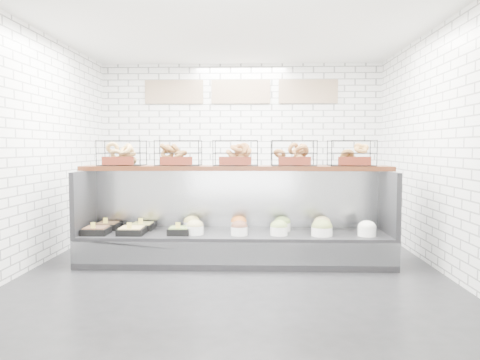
{
  "coord_description": "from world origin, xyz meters",
  "views": [
    {
      "loc": [
        0.26,
        -5.72,
        1.5
      ],
      "look_at": [
        0.06,
        0.45,
        1.07
      ],
      "focal_mm": 35.0,
      "sensor_mm": 36.0,
      "label": 1
    }
  ],
  "objects": [
    {
      "name": "room_shell",
      "position": [
        0.0,
        0.6,
        2.06
      ],
      "size": [
        5.02,
        5.51,
        3.01
      ],
      "color": "white",
      "rests_on": "ground"
    },
    {
      "name": "bagel_shelf",
      "position": [
        -0.0,
        0.52,
        1.38
      ],
      "size": [
        4.1,
        0.5,
        0.4
      ],
      "color": "#3B1A0C",
      "rests_on": "display_case"
    },
    {
      "name": "display_case",
      "position": [
        -0.0,
        0.34,
        0.33
      ],
      "size": [
        4.0,
        0.9,
        1.2
      ],
      "color": "black",
      "rests_on": "ground"
    },
    {
      "name": "ground",
      "position": [
        0.0,
        0.0,
        0.0
      ],
      "size": [
        5.5,
        5.5,
        0.0
      ],
      "primitive_type": "plane",
      "color": "black",
      "rests_on": "ground"
    },
    {
      "name": "prep_counter",
      "position": [
        -0.0,
        2.43,
        0.47
      ],
      "size": [
        4.0,
        0.6,
        1.2
      ],
      "color": "#93969B",
      "rests_on": "ground"
    }
  ]
}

